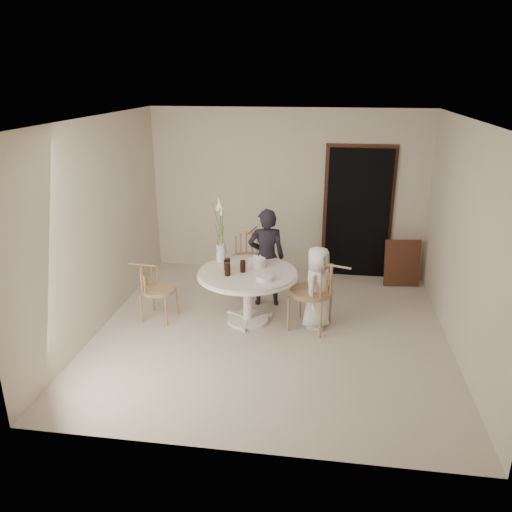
# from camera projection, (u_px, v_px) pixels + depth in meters

# --- Properties ---
(ground) EXTENTS (4.50, 4.50, 0.00)m
(ground) POSITION_uv_depth(u_px,v_px,m) (271.00, 331.00, 6.55)
(ground) COLOR beige
(ground) RESTS_ON ground
(room_shell) EXTENTS (4.50, 4.50, 4.50)m
(room_shell) POSITION_uv_depth(u_px,v_px,m) (272.00, 212.00, 6.00)
(room_shell) COLOR beige
(room_shell) RESTS_ON ground
(doorway) EXTENTS (1.00, 0.10, 2.10)m
(doorway) POSITION_uv_depth(u_px,v_px,m) (358.00, 214.00, 8.07)
(doorway) COLOR black
(doorway) RESTS_ON ground
(door_trim) EXTENTS (1.12, 0.03, 2.22)m
(door_trim) POSITION_uv_depth(u_px,v_px,m) (358.00, 210.00, 8.09)
(door_trim) COLOR brown
(door_trim) RESTS_ON ground
(table) EXTENTS (1.33, 1.33, 0.73)m
(table) POSITION_uv_depth(u_px,v_px,m) (248.00, 279.00, 6.62)
(table) COLOR white
(table) RESTS_ON ground
(picture_frame) EXTENTS (0.57, 0.23, 0.74)m
(picture_frame) POSITION_uv_depth(u_px,v_px,m) (402.00, 263.00, 7.88)
(picture_frame) COLOR brown
(picture_frame) RESTS_ON ground
(chair_far) EXTENTS (0.55, 0.58, 0.89)m
(chair_far) POSITION_uv_depth(u_px,v_px,m) (250.00, 251.00, 7.82)
(chair_far) COLOR tan
(chair_far) RESTS_ON ground
(chair_right) EXTENTS (0.66, 0.63, 0.95)m
(chair_right) POSITION_uv_depth(u_px,v_px,m) (321.00, 287.00, 6.40)
(chair_right) COLOR tan
(chair_right) RESTS_ON ground
(chair_left) EXTENTS (0.50, 0.47, 0.79)m
(chair_left) POSITION_uv_depth(u_px,v_px,m) (150.00, 283.00, 6.76)
(chair_left) COLOR tan
(chair_left) RESTS_ON ground
(girl) EXTENTS (0.57, 0.42, 1.44)m
(girl) POSITION_uv_depth(u_px,v_px,m) (266.00, 258.00, 7.11)
(girl) COLOR black
(girl) RESTS_ON ground
(boy) EXTENTS (0.53, 0.64, 1.12)m
(boy) POSITION_uv_depth(u_px,v_px,m) (317.00, 288.00, 6.50)
(boy) COLOR white
(boy) RESTS_ON ground
(birthday_cake) EXTENTS (0.23, 0.23, 0.16)m
(birthday_cake) POSITION_uv_depth(u_px,v_px,m) (257.00, 262.00, 6.74)
(birthday_cake) COLOR white
(birthday_cake) RESTS_ON table
(cola_tumbler_a) EXTENTS (0.09, 0.09, 0.16)m
(cola_tumbler_a) POSITION_uv_depth(u_px,v_px,m) (227.00, 264.00, 6.60)
(cola_tumbler_a) COLOR black
(cola_tumbler_a) RESTS_ON table
(cola_tumbler_b) EXTENTS (0.09, 0.09, 0.17)m
(cola_tumbler_b) POSITION_uv_depth(u_px,v_px,m) (227.00, 269.00, 6.42)
(cola_tumbler_b) COLOR black
(cola_tumbler_b) RESTS_ON table
(cola_tumbler_c) EXTENTS (0.09, 0.09, 0.15)m
(cola_tumbler_c) POSITION_uv_depth(u_px,v_px,m) (226.00, 265.00, 6.59)
(cola_tumbler_c) COLOR black
(cola_tumbler_c) RESTS_ON table
(cola_tumbler_d) EXTENTS (0.10, 0.10, 0.16)m
(cola_tumbler_d) POSITION_uv_depth(u_px,v_px,m) (243.00, 266.00, 6.54)
(cola_tumbler_d) COLOR black
(cola_tumbler_d) RESTS_ON table
(plate_stack) EXTENTS (0.23, 0.23, 0.05)m
(plate_stack) POSITION_uv_depth(u_px,v_px,m) (265.00, 278.00, 6.30)
(plate_stack) COLOR white
(plate_stack) RESTS_ON table
(flower_vase) EXTENTS (0.13, 0.13, 0.93)m
(flower_vase) POSITION_uv_depth(u_px,v_px,m) (221.00, 239.00, 6.82)
(flower_vase) COLOR silver
(flower_vase) RESTS_ON table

